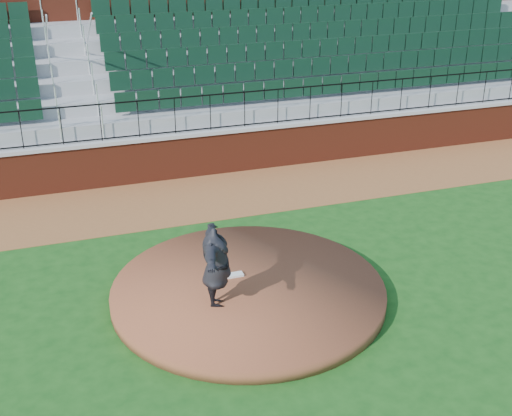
{
  "coord_description": "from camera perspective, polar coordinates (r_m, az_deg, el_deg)",
  "views": [
    {
      "loc": [
        -4.0,
        -10.39,
        6.96
      ],
      "look_at": [
        0.0,
        1.5,
        1.3
      ],
      "focal_mm": 46.43,
      "sensor_mm": 36.0,
      "label": 1
    }
  ],
  "objects": [
    {
      "name": "pitching_rubber",
      "position": [
        13.31,
        -2.57,
        -5.89
      ],
      "size": [
        0.69,
        0.18,
        0.05
      ],
      "primitive_type": "cube",
      "rotation": [
        0.0,
        0.0,
        -0.01
      ],
      "color": "white",
      "rests_on": "pitchers_mound"
    },
    {
      "name": "pitcher",
      "position": [
        12.08,
        -3.44,
        -5.1
      ],
      "size": [
        1.01,
        2.01,
        1.58
      ],
      "primitive_type": "imported",
      "rotation": [
        0.0,
        0.0,
        1.31
      ],
      "color": "black",
      "rests_on": "pitchers_mound"
    },
    {
      "name": "wall_cap",
      "position": [
        18.73,
        -5.4,
        6.43
      ],
      "size": [
        34.0,
        0.45,
        0.1
      ],
      "primitive_type": "cube",
      "color": "#B7B7B7",
      "rests_on": "field_wall"
    },
    {
      "name": "seating_stands",
      "position": [
        21.03,
        -7.3,
        11.29
      ],
      "size": [
        34.0,
        5.1,
        4.6
      ],
      "primitive_type": null,
      "color": "gray",
      "rests_on": "ground"
    },
    {
      "name": "warning_track",
      "position": [
        17.71,
        -4.02,
        1.1
      ],
      "size": [
        34.0,
        3.2,
        0.01
      ],
      "primitive_type": "cube",
      "color": "brown",
      "rests_on": "ground"
    },
    {
      "name": "concourse_wall",
      "position": [
        23.64,
        -8.8,
        13.75
      ],
      "size": [
        34.0,
        0.5,
        5.5
      ],
      "primitive_type": "cube",
      "color": "maroon",
      "rests_on": "ground"
    },
    {
      "name": "pitchers_mound",
      "position": [
        13.1,
        -0.67,
        -7.18
      ],
      "size": [
        5.36,
        5.36,
        0.25
      ],
      "primitive_type": "cylinder",
      "color": "brown",
      "rests_on": "ground"
    },
    {
      "name": "wall_railing",
      "position": [
        18.57,
        -5.47,
        8.04
      ],
      "size": [
        34.0,
        0.05,
        1.0
      ],
      "primitive_type": null,
      "color": "black",
      "rests_on": "wall_cap"
    },
    {
      "name": "field_wall",
      "position": [
        18.94,
        -5.33,
        4.56
      ],
      "size": [
        34.0,
        0.35,
        1.2
      ],
      "primitive_type": "cube",
      "color": "maroon",
      "rests_on": "ground"
    },
    {
      "name": "ground",
      "position": [
        13.13,
        2.11,
        -7.75
      ],
      "size": [
        90.0,
        90.0,
        0.0
      ],
      "primitive_type": "plane",
      "color": "#164A15",
      "rests_on": "ground"
    }
  ]
}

